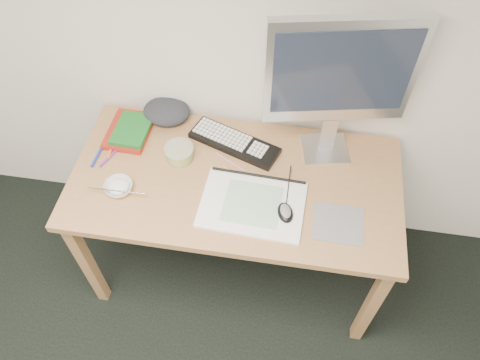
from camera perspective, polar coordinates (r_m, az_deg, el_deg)
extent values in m
plane|color=white|center=(1.90, -4.95, 19.98)|extent=(3.60, 0.00, 3.60)
cube|color=#A87D4D|center=(2.32, -18.08, -9.70)|extent=(0.05, 0.05, 0.71)
cube|color=#A87D4D|center=(2.20, 15.66, -14.56)|extent=(0.05, 0.05, 0.71)
cube|color=#A87D4D|center=(2.61, -13.66, 1.78)|extent=(0.05, 0.05, 0.71)
cube|color=#A87D4D|center=(2.50, 15.52, -1.86)|extent=(0.05, 0.05, 0.71)
cube|color=#A87D4D|center=(1.99, -0.59, -0.26)|extent=(1.40, 0.70, 0.03)
cube|color=slate|center=(1.89, 11.90, -5.20)|extent=(0.20, 0.18, 0.00)
cube|color=white|center=(1.90, 1.52, -2.99)|extent=(0.43, 0.32, 0.01)
cube|color=black|center=(2.09, -0.70, 4.56)|extent=(0.43, 0.26, 0.02)
cube|color=silver|center=(2.12, 10.27, 3.78)|extent=(0.23, 0.21, 0.01)
cube|color=silver|center=(2.05, 10.65, 5.52)|extent=(0.07, 0.03, 0.19)
cube|color=silver|center=(1.82, 12.25, 12.72)|extent=(0.57, 0.15, 0.46)
cube|color=black|center=(1.81, 12.31, 12.98)|extent=(0.51, 0.11, 0.36)
ellipsoid|color=black|center=(1.86, 5.57, -3.80)|extent=(0.09, 0.11, 0.03)
imported|color=silver|center=(1.99, -14.56, -0.89)|extent=(0.14, 0.14, 0.04)
cylinder|color=#B1B1B3|center=(1.96, -14.86, -1.28)|extent=(0.23, 0.02, 0.02)
cylinder|color=#F1EB55|center=(2.05, -7.40, 3.29)|extent=(0.14, 0.14, 0.06)
cube|color=maroon|center=(2.20, -13.35, 5.84)|extent=(0.19, 0.25, 0.02)
cube|color=#196723|center=(2.18, -13.02, 6.05)|extent=(0.16, 0.21, 0.02)
ellipsoid|color=#292C31|center=(2.22, -8.93, 8.26)|extent=(0.20, 0.17, 0.08)
cylinder|color=pink|center=(2.04, -1.25, 2.26)|extent=(0.15, 0.09, 0.01)
cylinder|color=tan|center=(1.98, -0.37, 0.35)|extent=(0.15, 0.11, 0.01)
cylinder|color=black|center=(1.98, 1.82, 0.35)|extent=(0.18, 0.02, 0.01)
cylinder|color=#1D33A1|center=(2.15, -16.93, 2.96)|extent=(0.02, 0.14, 0.01)
cylinder|color=orange|center=(2.17, -15.37, 3.99)|extent=(0.03, 0.14, 0.01)
cylinder|color=purple|center=(2.13, -15.66, 2.68)|extent=(0.06, 0.12, 0.01)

